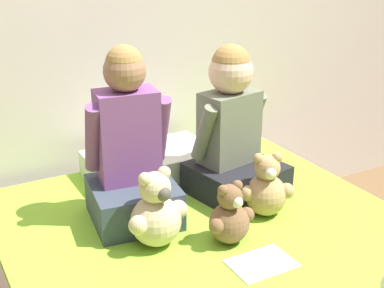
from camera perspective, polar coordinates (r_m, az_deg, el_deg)
The scene contains 7 objects.
child_on_left at distance 1.96m, azimuth -6.66°, elevation -0.99°, with size 0.34×0.35×0.65m.
child_on_right at distance 2.16m, azimuth 4.34°, elevation 1.14°, with size 0.39×0.38×0.61m.
teddy_bear_held_by_left_child at distance 1.84m, azimuth -3.86°, elevation -7.41°, with size 0.23×0.18×0.28m.
teddy_bear_held_by_right_child at distance 2.05m, azimuth 7.92°, elevation -4.77°, with size 0.20×0.16×0.25m.
teddy_bear_between_children at distance 1.86m, azimuth 4.05°, elevation -7.81°, with size 0.19×0.14×0.23m.
pillow_at_headboard at distance 2.38m, azimuth -4.47°, elevation -2.08°, with size 0.55×0.32×0.11m.
sign_card at distance 1.80m, azimuth 7.43°, elevation -12.50°, with size 0.21×0.15×0.00m.
Camera 1 is at (-0.89, -1.21, 1.45)m, focal length 50.00 mm.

